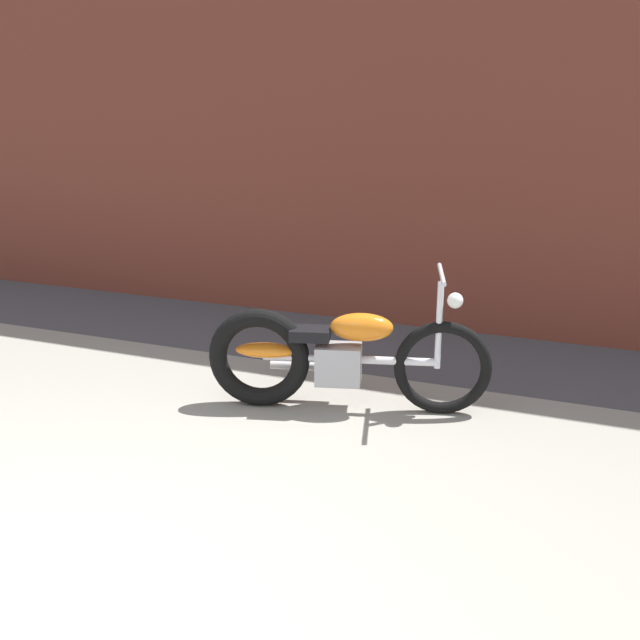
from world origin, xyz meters
TOP-DOWN VIEW (x-y plane):
  - sidewalk_slab at (0.00, 1.75)m, footprint 36.00×3.50m
  - brick_building_wall at (0.00, 5.20)m, footprint 36.00×0.50m
  - motorcycle_orange at (0.40, 2.76)m, footprint 1.96×0.78m

SIDE VIEW (x-z plane):
  - sidewalk_slab at x=0.00m, z-range 0.00..0.01m
  - motorcycle_orange at x=0.40m, z-range -0.12..0.91m
  - brick_building_wall at x=0.00m, z-range 0.00..4.54m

